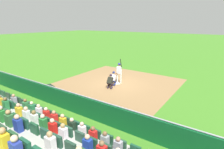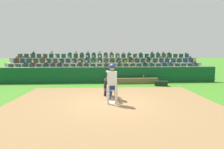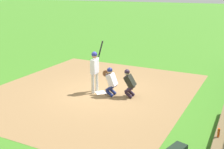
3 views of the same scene
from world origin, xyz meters
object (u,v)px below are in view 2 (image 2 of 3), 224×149
Objects in this scene: equipment_duffel_bag at (161,83)px; batter_at_plate at (112,79)px; home_plate_umpire at (108,84)px; catcher_crouching at (113,86)px; water_bottle_on_bench at (144,76)px; dugout_bench at (133,81)px; home_plate_marker at (112,102)px.

batter_at_plate is at bearing 66.25° from equipment_duffel_bag.
home_plate_umpire is 5.02m from equipment_duffel_bag.
catcher_crouching reaches higher than water_bottle_on_bench.
equipment_duffel_bag is (-3.88, -4.62, -1.01)m from batter_at_plate.
dugout_bench is at bearing -6.31° from water_bottle_on_bench.
catcher_crouching is at bearing 68.93° from dugout_bench.
catcher_crouching is at bearing 60.33° from water_bottle_on_bench.
batter_at_plate reaches higher than dugout_bench.
batter_at_plate is 1.70m from home_plate_umpire.
water_bottle_on_bench is (-2.82, -5.63, -0.61)m from batter_at_plate.
home_plate_umpire is (0.11, -1.62, -0.51)m from batter_at_plate.
batter_at_plate is 6.12m from equipment_duffel_bag.
catcher_crouching is (-0.07, -0.55, 0.70)m from home_plate_marker.
home_plate_umpire is at bearing -84.67° from home_plate_marker.
home_plate_marker is 0.19× the size of batter_at_plate.
equipment_duffel_bag is at bearing 136.60° from water_bottle_on_bench.
batter_at_plate is 0.59× the size of dugout_bench.
catcher_crouching is at bearing -97.36° from home_plate_marker.
catcher_crouching is (-0.08, -0.83, -0.47)m from batter_at_plate.
water_bottle_on_bench is at bearing -126.15° from home_plate_umpire.
batter_at_plate reaches higher than home_plate_umpire.
catcher_crouching is at bearing 61.18° from equipment_duffel_bag.
home_plate_marker is 0.35× the size of home_plate_umpire.
dugout_bench reaches higher than equipment_duffel_bag.
home_plate_marker is at bearing 95.33° from home_plate_umpire.
batter_at_plate is (0.01, 0.29, 1.17)m from home_plate_marker.
equipment_duffel_bag is at bearing -135.10° from catcher_crouching.
catcher_crouching is 0.32× the size of dugout_bench.
batter_at_plate is 2.56× the size of equipment_duffel_bag.
dugout_bench is at bearing -111.07° from catcher_crouching.
home_plate_marker is at bearing 64.51° from equipment_duffel_bag.
water_bottle_on_bench is at bearing 173.69° from dugout_bench.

